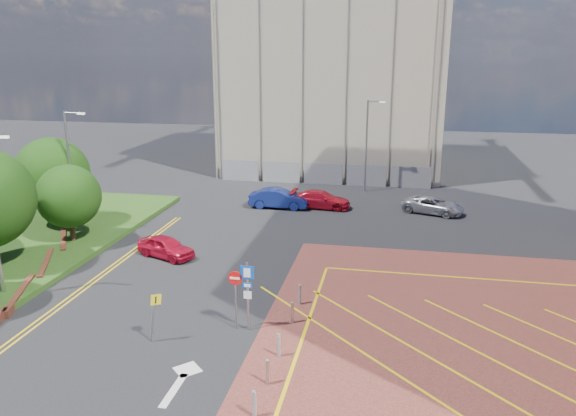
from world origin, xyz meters
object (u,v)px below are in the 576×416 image
(car_red_back, at_px, (321,200))
(sign_cluster, at_px, (243,289))
(car_silver_back, at_px, (433,205))
(car_red_left, at_px, (166,247))
(car_blue_back, at_px, (279,198))
(tree_d, at_px, (52,174))
(warning_sign, at_px, (154,312))
(tree_c, at_px, (69,196))
(lamp_left_far, at_px, (71,167))
(lamp_back, at_px, (367,142))

(car_red_back, bearing_deg, sign_cluster, -177.73)
(car_red_back, relative_size, car_silver_back, 1.02)
(sign_cluster, relative_size, car_red_left, 0.85)
(sign_cluster, height_order, car_blue_back, sign_cluster)
(car_silver_back, bearing_deg, car_red_left, 147.61)
(tree_d, relative_size, sign_cluster, 1.90)
(warning_sign, height_order, car_blue_back, warning_sign)
(tree_d, bearing_deg, car_silver_back, 18.80)
(sign_cluster, relative_size, car_blue_back, 0.69)
(sign_cluster, distance_m, car_blue_back, 20.36)
(tree_c, height_order, car_red_left, tree_c)
(tree_d, xyz_separation_m, lamp_left_far, (2.08, -1.00, 0.79))
(tree_c, bearing_deg, car_silver_back, 27.24)
(car_red_back, bearing_deg, lamp_back, -22.82)
(lamp_back, bearing_deg, car_silver_back, -48.30)
(lamp_back, xyz_separation_m, car_red_left, (-10.82, -19.01, -3.72))
(tree_c, bearing_deg, car_red_left, -8.54)
(sign_cluster, bearing_deg, car_red_back, 88.29)
(sign_cluster, bearing_deg, tree_d, 144.42)
(car_red_back, bearing_deg, car_silver_back, -85.17)
(warning_sign, distance_m, car_silver_back, 25.99)
(warning_sign, height_order, car_silver_back, warning_sign)
(car_red_back, bearing_deg, lamp_left_far, 126.40)
(car_blue_back, bearing_deg, car_red_back, -80.14)
(tree_d, height_order, warning_sign, tree_d)
(car_red_left, bearing_deg, lamp_left_far, 90.61)
(tree_c, relative_size, car_blue_back, 1.05)
(sign_cluster, relative_size, warning_sign, 1.42)
(car_blue_back, height_order, car_silver_back, car_blue_back)
(sign_cluster, distance_m, car_silver_back, 22.88)
(lamp_left_far, bearing_deg, car_red_left, -21.43)
(tree_c, xyz_separation_m, car_blue_back, (11.16, 11.14, -2.42))
(sign_cluster, bearing_deg, lamp_back, 82.03)
(car_silver_back, bearing_deg, car_red_back, 110.12)
(tree_c, relative_size, lamp_left_far, 0.61)
(warning_sign, bearing_deg, car_red_left, 110.41)
(tree_d, xyz_separation_m, car_blue_back, (14.16, 8.14, -3.10))
(tree_d, bearing_deg, car_blue_back, 29.90)
(lamp_back, distance_m, car_red_back, 7.92)
(tree_c, relative_size, car_silver_back, 1.07)
(tree_c, xyz_separation_m, sign_cluster, (13.80, -9.02, -1.24))
(tree_d, relative_size, lamp_back, 0.76)
(tree_c, bearing_deg, warning_sign, -46.14)
(car_silver_back, bearing_deg, lamp_left_far, 131.64)
(lamp_left_far, relative_size, car_red_back, 1.70)
(lamp_back, relative_size, car_blue_back, 1.71)
(tree_c, xyz_separation_m, lamp_left_far, (-0.92, 2.00, 1.47))
(car_red_back, bearing_deg, warning_sign, 173.93)
(sign_cluster, xyz_separation_m, car_red_left, (-7.04, 8.00, -1.31))
(car_red_left, relative_size, car_silver_back, 0.82)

